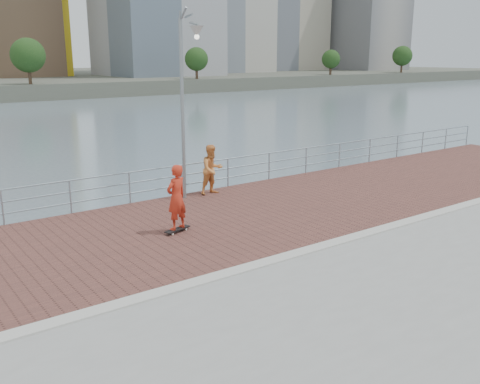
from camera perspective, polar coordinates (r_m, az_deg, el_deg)
water at (r=14.53m, az=4.82°, el=-14.34°), size 400.00×400.00×0.00m
brick_lane at (r=16.39m, az=-3.31°, el=-3.24°), size 40.00×6.80×0.02m
curb at (r=13.67m, az=5.00°, el=-6.86°), size 40.00×0.40×0.06m
guardrail at (r=19.05m, az=-8.93°, el=1.27°), size 39.06×0.06×1.13m
street_lamp at (r=18.15m, az=-5.53°, el=12.52°), size 0.45×1.31×6.18m
skateboard at (r=15.54m, az=-6.69°, el=-3.98°), size 0.89×0.45×0.10m
skateboarder at (r=15.26m, az=-6.80°, el=-0.58°), size 0.79×0.63×1.89m
bystander at (r=19.44m, az=-3.00°, el=2.41°), size 0.90×0.71×1.82m
shoreline_trees at (r=91.31m, az=-18.11°, el=13.41°), size 169.75×5.18×6.91m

